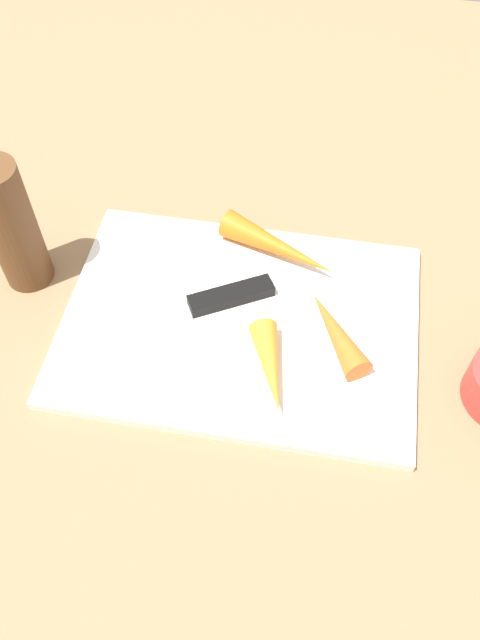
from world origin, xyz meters
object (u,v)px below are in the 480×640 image
at_px(carrot_medium, 335,331).
at_px(pepper_grinder, 12,227).
at_px(cutting_board, 240,323).
at_px(carrot_longest, 279,247).
at_px(carrot_shortest, 270,368).
at_px(knife, 219,299).

xyz_separation_m(carrot_medium, pepper_grinder, (-0.33, 0.04, 0.05)).
height_order(cutting_board, pepper_grinder, pepper_grinder).
relative_size(carrot_longest, pepper_grinder, 0.89).
height_order(carrot_longest, carrot_medium, carrot_longest).
relative_size(cutting_board, carrot_longest, 2.66).
xyz_separation_m(carrot_shortest, pepper_grinder, (-0.28, 0.09, 0.05)).
distance_m(carrot_shortest, carrot_medium, 0.08).
distance_m(carrot_medium, pepper_grinder, 0.34).
distance_m(carrot_longest, pepper_grinder, 0.28).
distance_m(cutting_board, carrot_longest, 0.10).
relative_size(carrot_shortest, pepper_grinder, 0.63).
relative_size(cutting_board, carrot_shortest, 3.76).
bearing_deg(carrot_longest, knife, -102.74).
distance_m(carrot_longest, carrot_shortest, 0.15).
bearing_deg(cutting_board, carrot_longest, 73.90).
distance_m(knife, carrot_longest, 0.09).
distance_m(cutting_board, pepper_grinder, 0.25).
xyz_separation_m(knife, carrot_medium, (0.12, -0.02, 0.01)).
relative_size(knife, carrot_shortest, 1.92).
height_order(cutting_board, carrot_shortest, carrot_shortest).
xyz_separation_m(cutting_board, pepper_grinder, (-0.24, 0.03, 0.07)).
height_order(cutting_board, carrot_medium, carrot_medium).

